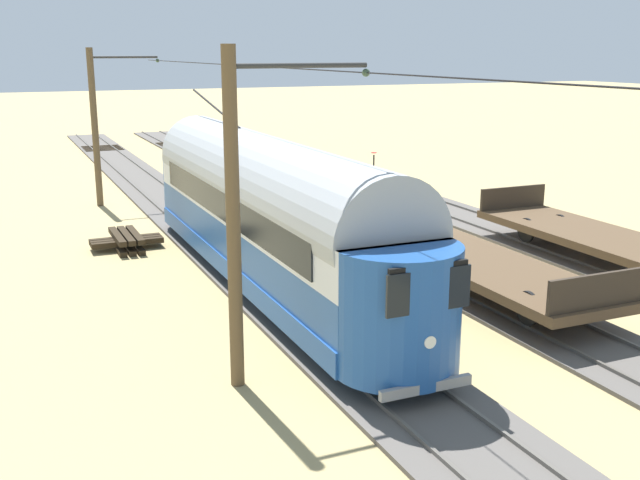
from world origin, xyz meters
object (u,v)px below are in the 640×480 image
catenary_pole_mid_near (238,214)px  vintage_streetcar (266,208)px  catenary_pole_foreground (97,124)px  flatcar_adjacent (465,257)px  spare_tie_stack (127,241)px  switch_stand (374,162)px

catenary_pole_mid_near → vintage_streetcar: bearing=-114.3°
catenary_pole_foreground → flatcar_adjacent: bearing=116.2°
catenary_pole_foreground → spare_tie_stack: catenary_pole_foreground is taller
vintage_streetcar → catenary_pole_foreground: (2.73, -13.74, 1.27)m
flatcar_adjacent → catenary_pole_mid_near: bearing=25.3°
flatcar_adjacent → spare_tie_stack: flatcar_adjacent is taller
vintage_streetcar → catenary_pole_mid_near: 6.76m
catenary_pole_foreground → vintage_streetcar: bearing=101.2°
catenary_pole_foreground → switch_stand: 15.20m
vintage_streetcar → catenary_pole_foreground: size_ratio=2.61×
flatcar_adjacent → spare_tie_stack: 11.57m
spare_tie_stack → catenary_pole_foreground: bearing=-92.2°
switch_stand → catenary_pole_foreground: bearing=10.0°
catenary_pole_foreground → switch_stand: catenary_pole_foreground is taller
flatcar_adjacent → catenary_pole_foreground: 18.09m
vintage_streetcar → spare_tie_stack: vintage_streetcar is taller
switch_stand → spare_tie_stack: switch_stand is taller
flatcar_adjacent → catenary_pole_mid_near: size_ratio=1.64×
catenary_pole_foreground → switch_stand: (-14.71, -2.59, -2.83)m
spare_tie_stack → switch_stand: bearing=-145.0°
vintage_streetcar → flatcar_adjacent: bearing=155.8°
flatcar_adjacent → spare_tie_stack: (8.20, -8.13, -0.59)m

